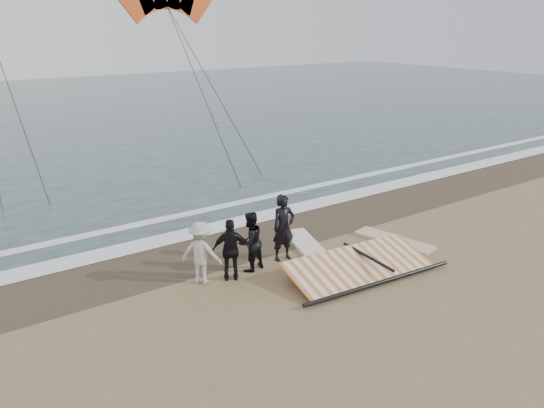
# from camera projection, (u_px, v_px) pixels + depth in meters

# --- Properties ---
(ground) EXTENTS (120.00, 120.00, 0.00)m
(ground) POSITION_uv_depth(u_px,v_px,m) (346.00, 299.00, 12.73)
(ground) COLOR #8C704C
(ground) RESTS_ON ground
(sea) EXTENTS (120.00, 54.00, 0.02)m
(sea) POSITION_uv_depth(u_px,v_px,m) (36.00, 114.00, 38.33)
(sea) COLOR #233838
(sea) RESTS_ON ground
(wet_sand) EXTENTS (120.00, 2.80, 0.01)m
(wet_sand) POSITION_uv_depth(u_px,v_px,m) (246.00, 240.00, 16.22)
(wet_sand) COLOR #4C3D2B
(wet_sand) RESTS_ON ground
(foam_near) EXTENTS (120.00, 0.90, 0.01)m
(foam_near) POSITION_uv_depth(u_px,v_px,m) (224.00, 225.00, 17.30)
(foam_near) COLOR white
(foam_near) RESTS_ON sea
(foam_far) EXTENTS (120.00, 0.45, 0.01)m
(foam_far) POSITION_uv_depth(u_px,v_px,m) (199.00, 211.00, 18.62)
(foam_far) COLOR white
(foam_far) RESTS_ON sea
(man_main) EXTENTS (0.72, 0.50, 1.89)m
(man_main) POSITION_uv_depth(u_px,v_px,m) (284.00, 228.00, 14.59)
(man_main) COLOR black
(man_main) RESTS_ON ground
(board_white) EXTENTS (1.20, 2.55, 0.10)m
(board_white) POSITION_uv_depth(u_px,v_px,m) (394.00, 240.00, 16.05)
(board_white) COLOR silver
(board_white) RESTS_ON ground
(board_cream) EXTENTS (1.45, 2.68, 0.11)m
(board_cream) POSITION_uv_depth(u_px,v_px,m) (308.00, 246.00, 15.62)
(board_cream) COLOR white
(board_cream) RESTS_ON ground
(trio_cluster) EXTENTS (2.43, 1.30, 1.65)m
(trio_cluster) POSITION_uv_depth(u_px,v_px,m) (225.00, 248.00, 13.58)
(trio_cluster) COLOR black
(trio_cluster) RESTS_ON ground
(sail_rig) EXTENTS (4.63, 2.07, 0.51)m
(sail_rig) POSITION_uv_depth(u_px,v_px,m) (353.00, 267.00, 13.98)
(sail_rig) COLOR black
(sail_rig) RESTS_ON ground
(kite_red) EXTENTS (6.62, 5.99, 13.98)m
(kite_red) POSITION_uv_depth(u_px,v_px,m) (167.00, 0.00, 29.31)
(kite_red) COLOR #F2541C
(kite_red) RESTS_ON ground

